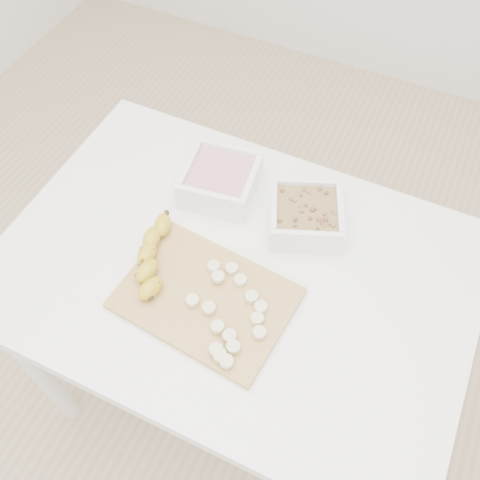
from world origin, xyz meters
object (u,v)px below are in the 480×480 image
at_px(table, 234,289).
at_px(banana, 153,257).
at_px(cutting_board, 206,298).
at_px(bowl_granola, 306,216).
at_px(bowl_yogurt, 220,180).

xyz_separation_m(table, banana, (-0.15, -0.07, 0.13)).
height_order(table, cutting_board, cutting_board).
relative_size(bowl_granola, banana, 0.97).
bearing_deg(bowl_granola, bowl_yogurt, 176.65).
distance_m(cutting_board, banana, 0.14).
bearing_deg(table, cutting_board, -100.13).
bearing_deg(bowl_yogurt, table, -56.19).
bearing_deg(bowl_granola, table, -120.18).
height_order(bowl_yogurt, banana, bowl_yogurt).
xyz_separation_m(bowl_yogurt, cutting_board, (0.10, -0.27, -0.03)).
height_order(cutting_board, banana, banana).
distance_m(table, bowl_granola, 0.23).
height_order(bowl_granola, cutting_board, bowl_granola).
height_order(bowl_granola, banana, bowl_granola).
relative_size(table, cutting_board, 2.98).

